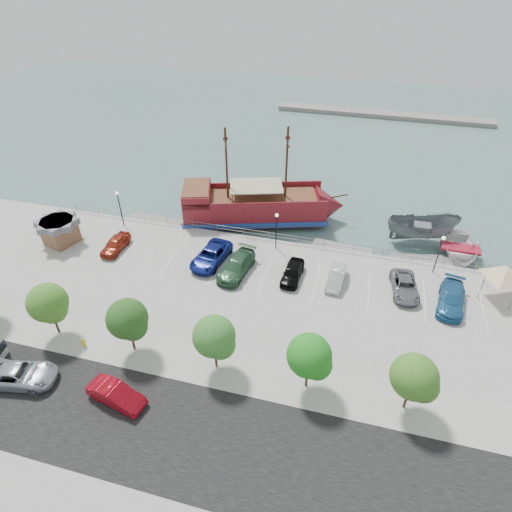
# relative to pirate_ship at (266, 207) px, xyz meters

# --- Properties ---
(ground) EXTENTS (160.00, 160.00, 0.00)m
(ground) POSITION_rel_pirate_ship_xyz_m (2.64, -12.99, -2.04)
(ground) COLOR #4A6D68
(street) EXTENTS (100.00, 8.00, 0.04)m
(street) POSITION_rel_pirate_ship_xyz_m (2.64, -28.99, -1.03)
(street) COLOR black
(street) RESTS_ON land_slab
(sidewalk) EXTENTS (100.00, 4.00, 0.05)m
(sidewalk) POSITION_rel_pirate_ship_xyz_m (2.64, -22.99, -1.03)
(sidewalk) COLOR #ADAA9B
(sidewalk) RESTS_ON land_slab
(seawall_railing) EXTENTS (50.00, 0.06, 1.00)m
(seawall_railing) POSITION_rel_pirate_ship_xyz_m (2.64, -5.19, -0.52)
(seawall_railing) COLOR slate
(seawall_railing) RESTS_ON land_slab
(far_shore) EXTENTS (40.00, 3.00, 0.80)m
(far_shore) POSITION_rel_pirate_ship_xyz_m (12.64, 42.01, -1.64)
(far_shore) COLOR gray
(far_shore) RESTS_ON ground
(pirate_ship) EXTENTS (19.70, 10.64, 12.20)m
(pirate_ship) POSITION_rel_pirate_ship_xyz_m (0.00, 0.00, 0.00)
(pirate_ship) COLOR maroon
(pirate_ship) RESTS_ON ground
(patrol_boat) EXTENTS (8.40, 4.73, 3.07)m
(patrol_boat) POSITION_rel_pirate_ship_xyz_m (17.74, 0.24, -0.51)
(patrol_boat) COLOR slate
(patrol_boat) RESTS_ON ground
(speedboat) EXTENTS (5.23, 7.20, 1.47)m
(speedboat) POSITION_rel_pirate_ship_xyz_m (21.72, -1.58, -1.31)
(speedboat) COLOR silver
(speedboat) RESTS_ON ground
(dock_west) EXTENTS (6.92, 2.25, 0.39)m
(dock_west) POSITION_rel_pirate_ship_xyz_m (-12.82, -3.79, -1.85)
(dock_west) COLOR gray
(dock_west) RESTS_ON ground
(dock_mid) EXTENTS (6.70, 2.51, 0.37)m
(dock_mid) POSITION_rel_pirate_ship_xyz_m (9.51, -3.79, -1.86)
(dock_mid) COLOR gray
(dock_mid) RESTS_ON ground
(dock_east) EXTENTS (7.01, 3.25, 0.39)m
(dock_east) POSITION_rel_pirate_ship_xyz_m (17.87, -3.79, -1.85)
(dock_east) COLOR gray
(dock_east) RESTS_ON ground
(shed) EXTENTS (4.27, 4.27, 2.75)m
(shed) POSITION_rel_pirate_ship_xyz_m (-20.12, -11.25, 0.42)
(shed) COLOR brown
(shed) RESTS_ON land_slab
(canopy_tent) EXTENTS (5.40, 5.40, 3.54)m
(canopy_tent) POSITION_rel_pirate_ship_xyz_m (24.02, -8.64, 2.03)
(canopy_tent) COLOR slate
(canopy_tent) RESTS_ON land_slab
(street_van) EXTENTS (5.83, 3.54, 1.51)m
(street_van) POSITION_rel_pirate_ship_xyz_m (-12.02, -28.02, -0.29)
(street_van) COLOR #9097A4
(street_van) RESTS_ON street
(street_sedan) EXTENTS (4.63, 2.41, 1.45)m
(street_sedan) POSITION_rel_pirate_ship_xyz_m (-4.22, -27.70, -0.32)
(street_sedan) COLOR #A00A18
(street_sedan) RESTS_ON street
(fire_hydrant) EXTENTS (0.29, 0.29, 0.84)m
(fire_hydrant) POSITION_rel_pirate_ship_xyz_m (-9.43, -23.79, -0.59)
(fire_hydrant) COLOR #CBBD0C
(fire_hydrant) RESTS_ON sidewalk
(lamp_post_left) EXTENTS (0.36, 0.36, 4.28)m
(lamp_post_left) POSITION_rel_pirate_ship_xyz_m (-15.36, -6.49, 1.90)
(lamp_post_left) COLOR black
(lamp_post_left) RESTS_ON land_slab
(lamp_post_mid) EXTENTS (0.36, 0.36, 4.28)m
(lamp_post_mid) POSITION_rel_pirate_ship_xyz_m (2.64, -6.49, 1.90)
(lamp_post_mid) COLOR black
(lamp_post_mid) RESTS_ON land_slab
(lamp_post_right) EXTENTS (0.36, 0.36, 4.28)m
(lamp_post_right) POSITION_rel_pirate_ship_xyz_m (18.64, -6.49, 1.90)
(lamp_post_right) COLOR black
(lamp_post_right) RESTS_ON land_slab
(tree_b) EXTENTS (3.30, 3.20, 5.00)m
(tree_b) POSITION_rel_pirate_ship_xyz_m (-12.21, -23.06, 2.25)
(tree_b) COLOR #473321
(tree_b) RESTS_ON sidewalk
(tree_c) EXTENTS (3.30, 3.20, 5.00)m
(tree_c) POSITION_rel_pirate_ship_xyz_m (-5.21, -23.06, 2.25)
(tree_c) COLOR #473321
(tree_c) RESTS_ON sidewalk
(tree_d) EXTENTS (3.30, 3.20, 5.00)m
(tree_d) POSITION_rel_pirate_ship_xyz_m (1.79, -23.06, 2.25)
(tree_d) COLOR #473321
(tree_d) RESTS_ON sidewalk
(tree_e) EXTENTS (3.30, 3.20, 5.00)m
(tree_e) POSITION_rel_pirate_ship_xyz_m (8.79, -23.06, 2.25)
(tree_e) COLOR #473321
(tree_e) RESTS_ON sidewalk
(tree_f) EXTENTS (3.30, 3.20, 5.00)m
(tree_f) POSITION_rel_pirate_ship_xyz_m (15.79, -23.06, 2.25)
(tree_f) COLOR #473321
(tree_f) RESTS_ON sidewalk
(parked_car_a) EXTENTS (1.79, 4.25, 1.44)m
(parked_car_a) POSITION_rel_pirate_ship_xyz_m (-13.68, -11.10, -0.33)
(parked_car_a) COLOR maroon
(parked_car_a) RESTS_ON land_slab
(parked_car_c) EXTENTS (3.42, 5.98, 1.57)m
(parked_car_c) POSITION_rel_pirate_ship_xyz_m (-3.19, -10.54, -0.26)
(parked_car_c) COLOR navy
(parked_car_c) RESTS_ON land_slab
(parked_car_d) EXTENTS (3.07, 5.90, 1.63)m
(parked_car_d) POSITION_rel_pirate_ship_xyz_m (-0.19, -11.54, -0.23)
(parked_car_d) COLOR #2C5737
(parked_car_d) RESTS_ON land_slab
(parked_car_e) EXTENTS (1.96, 4.39, 1.46)m
(parked_car_e) POSITION_rel_pirate_ship_xyz_m (5.30, -11.00, -0.31)
(parked_car_e) COLOR black
(parked_car_e) RESTS_ON land_slab
(parked_car_f) EXTENTS (1.76, 4.22, 1.36)m
(parked_car_f) POSITION_rel_pirate_ship_xyz_m (9.46, -10.58, -0.37)
(parked_car_f) COLOR silver
(parked_car_f) RESTS_ON land_slab
(parked_car_g) EXTENTS (2.86, 5.12, 1.35)m
(parked_car_g) POSITION_rel_pirate_ship_xyz_m (15.77, -10.32, -0.37)
(parked_car_g) COLOR slate
(parked_car_g) RESTS_ON land_slab
(parked_car_h) EXTENTS (3.03, 5.68, 1.57)m
(parked_car_h) POSITION_rel_pirate_ship_xyz_m (19.77, -11.11, -0.26)
(parked_car_h) COLOR #256292
(parked_car_h) RESTS_ON land_slab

